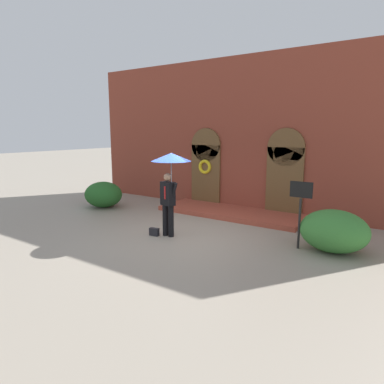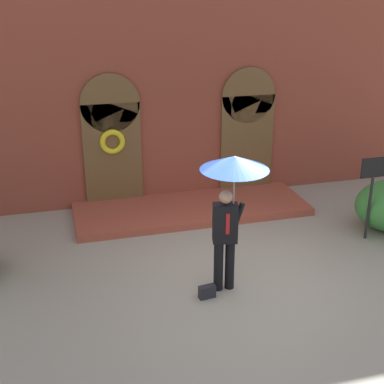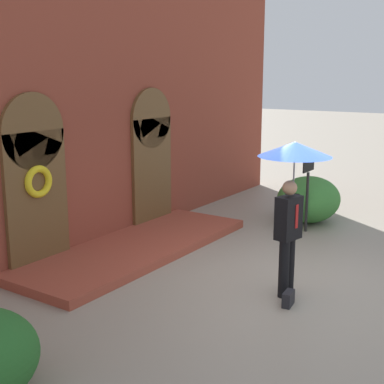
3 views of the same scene
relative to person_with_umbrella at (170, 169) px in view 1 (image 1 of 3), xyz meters
The scene contains 7 objects.
ground_plane 1.93m from the person_with_umbrella, 39.62° to the left, with size 80.00×80.00×0.00m, color gray.
building_facade 4.39m from the person_with_umbrella, 87.33° to the left, with size 14.00×2.30×5.60m.
person_with_umbrella is the anchor object (origin of this frame).
handbag 1.87m from the person_with_umbrella, 156.14° to the right, with size 0.28×0.12×0.22m, color black.
sign_post 3.52m from the person_with_umbrella, 17.68° to the left, with size 0.56×0.06×1.72m.
shrub_left 4.97m from the person_with_umbrella, 161.23° to the left, with size 1.51×1.36×0.99m, color #235B23.
shrub_right 4.49m from the person_with_umbrella, 17.91° to the left, with size 1.65×1.40×1.05m, color #387A33.
Camera 1 is at (5.52, -7.53, 2.97)m, focal length 32.00 mm.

